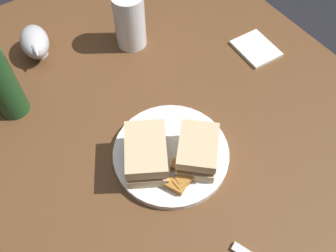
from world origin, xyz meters
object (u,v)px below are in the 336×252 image
(plate, at_px, (171,154))
(gravy_boat, at_px, (35,42))
(napkin, at_px, (256,49))
(pint_glass, at_px, (130,23))
(sandwich_half_right, at_px, (197,151))
(sandwich_half_left, at_px, (146,154))

(plate, xyz_separation_m, gravy_boat, (0.44, 0.11, 0.03))
(gravy_boat, xyz_separation_m, napkin, (-0.30, -0.47, -0.04))
(pint_glass, bearing_deg, sandwich_half_right, 168.90)
(sandwich_half_left, bearing_deg, pint_glass, -26.18)
(pint_glass, xyz_separation_m, napkin, (-0.20, -0.25, -0.06))
(plate, relative_size, gravy_boat, 1.89)
(plate, height_order, napkin, plate)
(napkin, bearing_deg, gravy_boat, 57.48)
(pint_glass, relative_size, napkin, 1.31)
(sandwich_half_left, height_order, napkin, sandwich_half_left)
(gravy_boat, bearing_deg, napkin, -122.52)
(plate, bearing_deg, sandwich_half_left, 81.51)
(plate, distance_m, sandwich_half_right, 0.07)
(pint_glass, xyz_separation_m, gravy_boat, (0.10, 0.22, -0.02))
(plate, relative_size, sandwich_half_left, 1.73)
(sandwich_half_left, xyz_separation_m, sandwich_half_right, (-0.05, -0.09, -0.00))
(plate, distance_m, gravy_boat, 0.45)
(sandwich_half_right, height_order, gravy_boat, sandwich_half_right)
(sandwich_half_left, distance_m, gravy_boat, 0.43)
(gravy_boat, relative_size, napkin, 1.17)
(plate, bearing_deg, gravy_boat, 14.23)
(sandwich_half_left, distance_m, napkin, 0.44)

